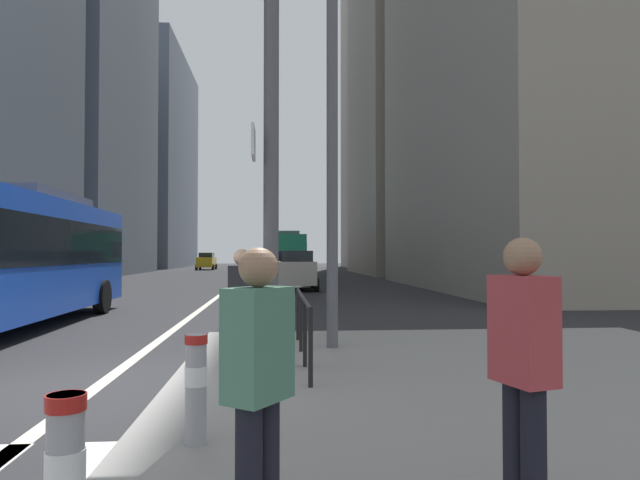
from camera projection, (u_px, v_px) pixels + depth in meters
ground_plane at (227, 290)px, 27.53m from camera, size 160.00×160.00×0.00m
median_island at (524, 389)px, 7.05m from camera, size 9.00×10.00×0.15m
lane_centre_line at (239, 281)px, 37.50m from camera, size 0.20×80.00×0.01m
office_tower_left_far at (141, 162)px, 77.12m from camera, size 12.00×25.03×28.90m
office_tower_right_far at (388, 109)px, 72.75m from camera, size 10.14×18.77×41.45m
city_bus_blue_oncoming at (3, 252)px, 12.96m from camera, size 2.85×11.65×3.40m
city_bus_red_receding at (286, 253)px, 42.38m from camera, size 2.74×11.66×3.40m
city_bus_red_distant at (277, 254)px, 58.33m from camera, size 2.76×10.54×3.40m
car_oncoming_mid at (207, 261)px, 63.87m from camera, size 2.08×4.28×1.94m
car_receding_near at (296, 270)px, 27.78m from camera, size 2.06×4.23×1.94m
car_receding_far at (268, 268)px, 31.06m from camera, size 2.16×4.29×1.94m
traffic_signal_gantry at (138, 91)px, 7.94m from camera, size 5.71×0.65×6.00m
street_lamp_post at (332, 57)px, 9.92m from camera, size 5.50×0.32×8.00m
bollard_front at (65, 480)px, 2.75m from camera, size 0.20×0.20×0.94m
bollard_left at (196, 383)px, 4.82m from camera, size 0.20×0.20×0.94m
pedestrian_railing at (303, 313)px, 8.75m from camera, size 0.06×3.85×0.98m
pedestrian_waiting at (524, 364)px, 3.39m from camera, size 0.33×0.43×1.73m
pedestrian_walking at (242, 304)px, 7.62m from camera, size 0.40×0.27×1.70m
pedestrian_far at (258, 381)px, 3.11m from camera, size 0.42×0.45×1.67m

